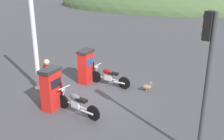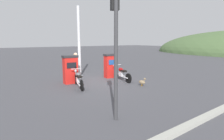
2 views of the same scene
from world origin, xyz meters
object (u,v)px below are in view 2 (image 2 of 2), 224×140
at_px(fuel_pump_far, 110,66).
at_px(motorcycle_far_pump, 122,73).
at_px(wandering_duck, 142,82).
at_px(fuel_pump_near, 70,69).
at_px(roadside_traffic_light, 115,31).
at_px(canopy_support_pole, 79,43).
at_px(attendant_person, 76,64).
at_px(motorcycle_near_pump, 78,79).

xyz_separation_m(fuel_pump_far, motorcycle_far_pump, (1.15, 0.04, -0.37)).
height_order(fuel_pump_far, wandering_duck, fuel_pump_far).
xyz_separation_m(fuel_pump_near, wandering_duck, (2.96, 2.88, -0.60)).
xyz_separation_m(fuel_pump_far, wandering_duck, (2.96, 0.02, -0.58)).
relative_size(roadside_traffic_light, canopy_support_pole, 0.86).
relative_size(attendant_person, canopy_support_pole, 0.36).
bearing_deg(attendant_person, fuel_pump_near, -46.82).
height_order(motorcycle_near_pump, canopy_support_pole, canopy_support_pole).
relative_size(motorcycle_near_pump, wandering_duck, 4.23).
height_order(motorcycle_near_pump, wandering_duck, motorcycle_near_pump).
xyz_separation_m(fuel_pump_near, canopy_support_pole, (-1.70, 1.44, 1.48)).
bearing_deg(wandering_duck, canopy_support_pole, -162.81).
bearing_deg(fuel_pump_far, attendant_person, -104.51).
relative_size(attendant_person, wandering_duck, 3.59).
distance_m(fuel_pump_near, motorcycle_near_pump, 1.14).
xyz_separation_m(motorcycle_near_pump, wandering_duck, (1.89, 2.91, -0.21)).
relative_size(motorcycle_far_pump, attendant_person, 1.21).
relative_size(wandering_duck, canopy_support_pole, 0.10).
relative_size(motorcycle_far_pump, wandering_duck, 4.35).
bearing_deg(motorcycle_far_pump, fuel_pump_near, -111.58).
xyz_separation_m(motorcycle_near_pump, roadside_traffic_light, (4.35, -0.83, 2.33)).
bearing_deg(canopy_support_pole, attendant_person, -36.10).
height_order(fuel_pump_far, motorcycle_far_pump, fuel_pump_far).
bearing_deg(canopy_support_pole, roadside_traffic_light, -17.92).
bearing_deg(roadside_traffic_light, fuel_pump_far, 145.49).
bearing_deg(motorcycle_far_pump, attendant_person, -127.11).
bearing_deg(canopy_support_pole, wandering_duck, 17.19).
distance_m(wandering_duck, canopy_support_pole, 5.30).
bearing_deg(roadside_traffic_light, motorcycle_far_pump, 138.60).
relative_size(motorcycle_near_pump, attendant_person, 1.18).
xyz_separation_m(motorcycle_near_pump, canopy_support_pole, (-2.77, 1.47, 1.86)).
bearing_deg(canopy_support_pole, motorcycle_near_pump, -27.92).
bearing_deg(fuel_pump_far, fuel_pump_near, -90.00).
xyz_separation_m(fuel_pump_near, roadside_traffic_light, (5.42, -0.87, 1.94)).
xyz_separation_m(attendant_person, wandering_duck, (3.54, 2.26, -0.77)).
bearing_deg(fuel_pump_far, motorcycle_near_pump, -69.68).
distance_m(motorcycle_far_pump, wandering_duck, 1.83).
bearing_deg(canopy_support_pole, fuel_pump_far, 39.93).
height_order(motorcycle_near_pump, attendant_person, attendant_person).
height_order(fuel_pump_far, roadside_traffic_light, roadside_traffic_light).
height_order(attendant_person, wandering_duck, attendant_person).
relative_size(motorcycle_near_pump, motorcycle_far_pump, 0.97).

